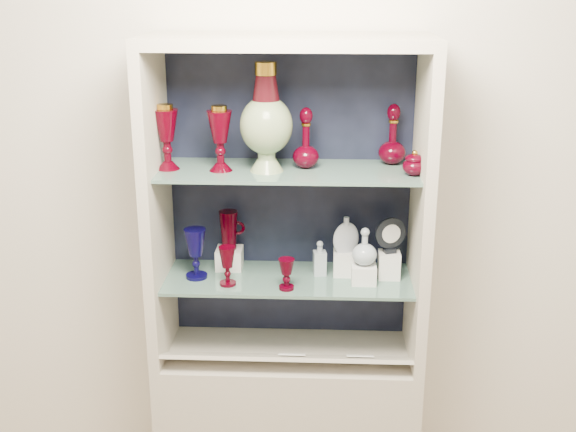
{
  "coord_description": "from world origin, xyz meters",
  "views": [
    {
      "loc": [
        0.11,
        -0.95,
        2.13
      ],
      "look_at": [
        0.0,
        1.53,
        1.3
      ],
      "focal_mm": 45.0,
      "sensor_mm": 36.0,
      "label": 1
    }
  ],
  "objects_px": {
    "flat_flask": "(346,234)",
    "ruby_goblet_tall": "(227,266)",
    "ruby_decanter_a": "(306,134)",
    "pedestal_lamp_right": "(220,138)",
    "ruby_decanter_b": "(393,133)",
    "cameo_medallion": "(390,235)",
    "enamel_urn": "(266,118)",
    "cobalt_goblet": "(196,254)",
    "ruby_pitcher": "(229,230)",
    "ruby_goblet_small": "(286,274)",
    "clear_square_bottle": "(320,258)",
    "clear_round_decanter": "(365,247)",
    "lidded_bowl": "(414,162)",
    "pedestal_lamp_left": "(167,137)"
  },
  "relations": [
    {
      "from": "ruby_pitcher",
      "to": "ruby_goblet_small",
      "type": "bearing_deg",
      "value": -48.45
    },
    {
      "from": "cobalt_goblet",
      "to": "ruby_pitcher",
      "type": "height_order",
      "value": "ruby_pitcher"
    },
    {
      "from": "ruby_decanter_a",
      "to": "ruby_goblet_tall",
      "type": "height_order",
      "value": "ruby_decanter_a"
    },
    {
      "from": "ruby_goblet_small",
      "to": "cobalt_goblet",
      "type": "bearing_deg",
      "value": 165.17
    },
    {
      "from": "ruby_decanter_a",
      "to": "pedestal_lamp_right",
      "type": "bearing_deg",
      "value": -170.27
    },
    {
      "from": "ruby_pitcher",
      "to": "cameo_medallion",
      "type": "xyz_separation_m",
      "value": [
        0.61,
        -0.07,
        0.01
      ]
    },
    {
      "from": "cobalt_goblet",
      "to": "flat_flask",
      "type": "height_order",
      "value": "flat_flask"
    },
    {
      "from": "pedestal_lamp_left",
      "to": "ruby_goblet_small",
      "type": "bearing_deg",
      "value": -12.48
    },
    {
      "from": "ruby_decanter_a",
      "to": "ruby_goblet_small",
      "type": "xyz_separation_m",
      "value": [
        -0.06,
        -0.13,
        -0.48
      ]
    },
    {
      "from": "cobalt_goblet",
      "to": "clear_round_decanter",
      "type": "relative_size",
      "value": 1.41
    },
    {
      "from": "ruby_decanter_b",
      "to": "ruby_pitcher",
      "type": "height_order",
      "value": "ruby_decanter_b"
    },
    {
      "from": "enamel_urn",
      "to": "ruby_goblet_small",
      "type": "height_order",
      "value": "enamel_urn"
    },
    {
      "from": "ruby_goblet_small",
      "to": "cameo_medallion",
      "type": "xyz_separation_m",
      "value": [
        0.38,
        0.13,
        0.11
      ]
    },
    {
      "from": "enamel_urn",
      "to": "ruby_goblet_small",
      "type": "distance_m",
      "value": 0.56
    },
    {
      "from": "ruby_goblet_tall",
      "to": "ruby_goblet_small",
      "type": "height_order",
      "value": "ruby_goblet_tall"
    },
    {
      "from": "cobalt_goblet",
      "to": "ruby_goblet_tall",
      "type": "height_order",
      "value": "cobalt_goblet"
    },
    {
      "from": "pedestal_lamp_right",
      "to": "clear_round_decanter",
      "type": "bearing_deg",
      "value": -0.81
    },
    {
      "from": "lidded_bowl",
      "to": "clear_round_decanter",
      "type": "height_order",
      "value": "lidded_bowl"
    },
    {
      "from": "ruby_goblet_tall",
      "to": "flat_flask",
      "type": "bearing_deg",
      "value": 15.66
    },
    {
      "from": "enamel_urn",
      "to": "ruby_goblet_small",
      "type": "xyz_separation_m",
      "value": [
        0.07,
        -0.09,
        -0.55
      ]
    },
    {
      "from": "ruby_goblet_small",
      "to": "cameo_medallion",
      "type": "distance_m",
      "value": 0.42
    },
    {
      "from": "clear_square_bottle",
      "to": "cameo_medallion",
      "type": "distance_m",
      "value": 0.28
    },
    {
      "from": "flat_flask",
      "to": "ruby_goblet_tall",
      "type": "bearing_deg",
      "value": 177.0
    },
    {
      "from": "enamel_urn",
      "to": "cameo_medallion",
      "type": "relative_size",
      "value": 2.73
    },
    {
      "from": "ruby_pitcher",
      "to": "enamel_urn",
      "type": "bearing_deg",
      "value": -42.77
    },
    {
      "from": "cobalt_goblet",
      "to": "cameo_medallion",
      "type": "xyz_separation_m",
      "value": [
        0.72,
        0.04,
        0.07
      ]
    },
    {
      "from": "ruby_decanter_a",
      "to": "cobalt_goblet",
      "type": "relative_size",
      "value": 1.28
    },
    {
      "from": "cobalt_goblet",
      "to": "ruby_decanter_a",
      "type": "bearing_deg",
      "value": 6.01
    },
    {
      "from": "pedestal_lamp_right",
      "to": "ruby_pitcher",
      "type": "xyz_separation_m",
      "value": [
        0.01,
        0.11,
        -0.38
      ]
    },
    {
      "from": "ruby_goblet_small",
      "to": "ruby_decanter_a",
      "type": "bearing_deg",
      "value": 64.57
    },
    {
      "from": "pedestal_lamp_right",
      "to": "ruby_goblet_tall",
      "type": "distance_m",
      "value": 0.47
    },
    {
      "from": "lidded_bowl",
      "to": "ruby_goblet_tall",
      "type": "bearing_deg",
      "value": -178.39
    },
    {
      "from": "ruby_goblet_tall",
      "to": "flat_flask",
      "type": "height_order",
      "value": "flat_flask"
    },
    {
      "from": "clear_round_decanter",
      "to": "ruby_decanter_b",
      "type": "bearing_deg",
      "value": 53.48
    },
    {
      "from": "enamel_urn",
      "to": "ruby_decanter_a",
      "type": "xyz_separation_m",
      "value": [
        0.14,
        0.05,
        -0.07
      ]
    },
    {
      "from": "pedestal_lamp_right",
      "to": "ruby_decanter_a",
      "type": "distance_m",
      "value": 0.31
    },
    {
      "from": "clear_square_bottle",
      "to": "clear_round_decanter",
      "type": "bearing_deg",
      "value": -22.05
    },
    {
      "from": "ruby_goblet_tall",
      "to": "clear_square_bottle",
      "type": "xyz_separation_m",
      "value": [
        0.34,
        0.11,
        -0.01
      ]
    },
    {
      "from": "pedestal_lamp_left",
      "to": "ruby_pitcher",
      "type": "relative_size",
      "value": 1.55
    },
    {
      "from": "ruby_pitcher",
      "to": "flat_flask",
      "type": "xyz_separation_m",
      "value": [
        0.45,
        -0.04,
        0.01
      ]
    },
    {
      "from": "ruby_decanter_b",
      "to": "cameo_medallion",
      "type": "distance_m",
      "value": 0.38
    },
    {
      "from": "enamel_urn",
      "to": "ruby_decanter_b",
      "type": "xyz_separation_m",
      "value": [
        0.45,
        0.12,
        -0.07
      ]
    },
    {
      "from": "pedestal_lamp_right",
      "to": "flat_flask",
      "type": "relative_size",
      "value": 1.63
    },
    {
      "from": "enamel_urn",
      "to": "cobalt_goblet",
      "type": "bearing_deg",
      "value": 178.99
    },
    {
      "from": "enamel_urn",
      "to": "cobalt_goblet",
      "type": "xyz_separation_m",
      "value": [
        -0.27,
        0.0,
        -0.51
      ]
    },
    {
      "from": "lidded_bowl",
      "to": "clear_round_decanter",
      "type": "distance_m",
      "value": 0.37
    },
    {
      "from": "enamel_urn",
      "to": "clear_round_decanter",
      "type": "relative_size",
      "value": 2.8
    },
    {
      "from": "ruby_decanter_b",
      "to": "lidded_bowl",
      "type": "height_order",
      "value": "ruby_decanter_b"
    },
    {
      "from": "pedestal_lamp_right",
      "to": "ruby_goblet_small",
      "type": "relative_size",
      "value": 1.99
    },
    {
      "from": "lidded_bowl",
      "to": "ruby_pitcher",
      "type": "xyz_separation_m",
      "value": [
        -0.67,
        0.14,
        -0.31
      ]
    }
  ]
}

